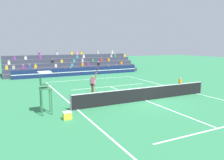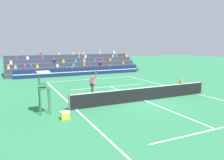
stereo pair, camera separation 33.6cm
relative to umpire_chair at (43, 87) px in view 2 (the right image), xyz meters
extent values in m
plane|color=#2D7A4C|center=(7.55, 0.00, -1.72)|extent=(120.00, 120.00, 0.00)
cube|color=white|center=(7.55, 11.90, -1.71)|extent=(11.00, 0.10, 0.01)
cube|color=white|center=(2.05, 0.00, -1.71)|extent=(0.10, 23.80, 0.01)
cube|color=white|center=(13.05, 0.00, -1.71)|extent=(0.10, 23.80, 0.01)
cube|color=white|center=(7.55, -6.43, -1.71)|extent=(8.25, 0.10, 0.01)
cube|color=white|center=(7.55, 6.43, -1.71)|extent=(8.25, 0.10, 0.01)
cube|color=white|center=(7.55, 0.00, -1.71)|extent=(0.10, 12.85, 0.01)
cylinder|color=slate|center=(1.60, 0.00, -1.17)|extent=(0.10, 0.10, 1.10)
cylinder|color=slate|center=(13.50, 0.00, -1.17)|extent=(0.10, 0.10, 1.10)
cube|color=black|center=(7.55, 0.00, -1.22)|extent=(11.90, 0.02, 1.00)
cube|color=white|center=(7.55, 0.00, -0.69)|extent=(11.90, 0.04, 0.06)
cube|color=navy|center=(7.55, 15.93, -1.17)|extent=(18.00, 0.24, 1.10)
cube|color=white|center=(7.55, 15.80, -1.17)|extent=(18.00, 0.02, 0.10)
cube|color=#383D4C|center=(7.55, 17.20, -1.44)|extent=(20.01, 0.95, 0.55)
cube|color=silver|center=(5.67, 17.03, -0.95)|extent=(0.32, 0.22, 0.44)
sphere|color=brown|center=(5.67, 17.03, -0.63)|extent=(0.18, 0.18, 0.18)
cube|color=#B2B2B7|center=(12.50, 17.03, -0.95)|extent=(0.32, 0.22, 0.44)
sphere|color=tan|center=(12.50, 17.03, -0.63)|extent=(0.18, 0.18, 0.18)
cube|color=red|center=(13.82, 17.03, -0.95)|extent=(0.32, 0.22, 0.44)
sphere|color=brown|center=(13.82, 17.03, -0.63)|extent=(0.18, 0.18, 0.18)
cube|color=#338C4C|center=(8.74, 17.03, -0.95)|extent=(0.32, 0.22, 0.44)
sphere|color=brown|center=(8.74, 17.03, -0.63)|extent=(0.18, 0.18, 0.18)
cube|color=#2D4CA5|center=(1.45, 17.03, -0.95)|extent=(0.32, 0.22, 0.44)
sphere|color=#9E7051|center=(1.45, 17.03, -0.63)|extent=(0.18, 0.18, 0.18)
cube|color=#B2B2B7|center=(6.40, 17.03, -0.95)|extent=(0.32, 0.22, 0.44)
sphere|color=beige|center=(6.40, 17.03, -0.63)|extent=(0.18, 0.18, 0.18)
cube|color=#383D4C|center=(7.55, 18.15, -1.17)|extent=(20.01, 0.95, 1.10)
cube|color=silver|center=(4.53, 17.98, -0.40)|extent=(0.32, 0.22, 0.44)
sphere|color=brown|center=(4.53, 17.98, -0.08)|extent=(0.18, 0.18, 0.18)
cube|color=purple|center=(0.16, 17.98, -0.40)|extent=(0.32, 0.22, 0.44)
sphere|color=tan|center=(0.16, 17.98, -0.08)|extent=(0.18, 0.18, 0.18)
cube|color=teal|center=(6.90, 17.98, -0.40)|extent=(0.32, 0.22, 0.44)
sphere|color=brown|center=(6.90, 17.98, -0.08)|extent=(0.18, 0.18, 0.18)
cube|color=black|center=(11.19, 17.98, -0.40)|extent=(0.32, 0.22, 0.44)
sphere|color=beige|center=(11.19, 17.98, -0.08)|extent=(0.18, 0.18, 0.18)
cube|color=purple|center=(9.41, 17.98, -0.40)|extent=(0.32, 0.22, 0.44)
sphere|color=brown|center=(9.41, 17.98, -0.08)|extent=(0.18, 0.18, 0.18)
cube|color=orange|center=(15.27, 17.98, -0.40)|extent=(0.32, 0.22, 0.44)
sphere|color=brown|center=(15.27, 17.98, -0.08)|extent=(0.18, 0.18, 0.18)
cube|color=#B2B2B7|center=(-1.03, 17.98, -0.40)|extent=(0.32, 0.22, 0.44)
sphere|color=brown|center=(-1.03, 17.98, -0.08)|extent=(0.18, 0.18, 0.18)
cube|color=orange|center=(8.55, 17.98, -0.40)|extent=(0.32, 0.22, 0.44)
sphere|color=tan|center=(8.55, 17.98, -0.08)|extent=(0.18, 0.18, 0.18)
cube|color=yellow|center=(1.76, 17.98, -0.40)|extent=(0.32, 0.22, 0.44)
sphere|color=tan|center=(1.76, 17.98, -0.08)|extent=(0.18, 0.18, 0.18)
cube|color=#2D4CA5|center=(0.97, 17.98, -0.40)|extent=(0.32, 0.22, 0.44)
sphere|color=tan|center=(0.97, 17.98, -0.08)|extent=(0.18, 0.18, 0.18)
cube|color=yellow|center=(-1.86, 17.98, -0.40)|extent=(0.32, 0.22, 0.44)
sphere|color=tan|center=(-1.86, 17.98, -0.08)|extent=(0.18, 0.18, 0.18)
cube|color=#383D4C|center=(7.55, 19.10, -0.89)|extent=(20.01, 0.95, 1.65)
cube|color=yellow|center=(5.62, 18.93, 0.15)|extent=(0.32, 0.22, 0.44)
sphere|color=brown|center=(5.62, 18.93, 0.47)|extent=(0.18, 0.18, 0.18)
cube|color=black|center=(4.30, 18.93, 0.15)|extent=(0.32, 0.22, 0.44)
sphere|color=tan|center=(4.30, 18.93, 0.47)|extent=(0.18, 0.18, 0.18)
cube|color=silver|center=(-1.51, 18.93, 0.15)|extent=(0.32, 0.22, 0.44)
sphere|color=tan|center=(-1.51, 18.93, 0.47)|extent=(0.18, 0.18, 0.18)
cube|color=#B2B2B7|center=(8.88, 18.93, 0.15)|extent=(0.32, 0.22, 0.44)
sphere|color=tan|center=(8.88, 18.93, 0.47)|extent=(0.18, 0.18, 0.18)
cube|color=teal|center=(7.52, 18.93, 0.15)|extent=(0.32, 0.22, 0.44)
sphere|color=brown|center=(7.52, 18.93, 0.47)|extent=(0.18, 0.18, 0.18)
cube|color=red|center=(12.07, 18.93, 0.15)|extent=(0.32, 0.22, 0.44)
sphere|color=brown|center=(12.07, 18.93, 0.47)|extent=(0.18, 0.18, 0.18)
cube|color=orange|center=(13.38, 18.93, 0.15)|extent=(0.32, 0.22, 0.44)
sphere|color=brown|center=(13.38, 18.93, 0.47)|extent=(0.18, 0.18, 0.18)
cube|color=#338C4C|center=(10.58, 18.93, 0.15)|extent=(0.32, 0.22, 0.44)
sphere|color=brown|center=(10.58, 18.93, 0.47)|extent=(0.18, 0.18, 0.18)
cube|color=#383D4C|center=(7.55, 20.05, -0.62)|extent=(20.01, 0.95, 2.20)
cube|color=yellow|center=(16.94, 19.88, 0.70)|extent=(0.32, 0.22, 0.44)
sphere|color=beige|center=(16.94, 19.88, 1.02)|extent=(0.18, 0.18, 0.18)
cube|color=#B2B2B7|center=(14.33, 19.88, 0.70)|extent=(0.32, 0.22, 0.44)
sphere|color=brown|center=(14.33, 19.88, 1.02)|extent=(0.18, 0.18, 0.18)
cube|color=#338C4C|center=(15.04, 19.88, 0.70)|extent=(0.32, 0.22, 0.44)
sphere|color=tan|center=(15.04, 19.88, 1.02)|extent=(0.18, 0.18, 0.18)
cube|color=purple|center=(2.74, 19.88, 0.70)|extent=(0.32, 0.22, 0.44)
sphere|color=brown|center=(2.74, 19.88, 1.02)|extent=(0.18, 0.18, 0.18)
cube|color=silver|center=(9.42, 19.88, 0.70)|extent=(0.32, 0.22, 0.44)
sphere|color=tan|center=(9.42, 19.88, 1.02)|extent=(0.18, 0.18, 0.18)
cube|color=teal|center=(8.32, 19.88, 0.70)|extent=(0.32, 0.22, 0.44)
sphere|color=brown|center=(8.32, 19.88, 1.02)|extent=(0.18, 0.18, 0.18)
cube|color=silver|center=(0.70, 19.88, 0.70)|extent=(0.32, 0.22, 0.44)
sphere|color=brown|center=(0.70, 19.88, 1.02)|extent=(0.18, 0.18, 0.18)
cube|color=purple|center=(-0.74, 19.88, 0.70)|extent=(0.32, 0.22, 0.44)
sphere|color=brown|center=(-0.74, 19.88, 1.02)|extent=(0.18, 0.18, 0.18)
cube|color=#383D4C|center=(7.55, 21.00, -0.34)|extent=(20.01, 0.95, 2.75)
cube|color=#B2B2B7|center=(5.40, 20.83, 1.25)|extent=(0.32, 0.22, 0.44)
sphere|color=brown|center=(5.40, 20.83, 1.57)|extent=(0.18, 0.18, 0.18)
cube|color=purple|center=(2.72, 20.83, 1.25)|extent=(0.32, 0.22, 0.44)
sphere|color=tan|center=(2.72, 20.83, 1.57)|extent=(0.18, 0.18, 0.18)
cube|color=pink|center=(8.62, 20.83, 1.25)|extent=(0.32, 0.22, 0.44)
sphere|color=#9E7051|center=(8.62, 20.83, 1.57)|extent=(0.18, 0.18, 0.18)
cube|color=yellow|center=(7.72, 20.83, 1.25)|extent=(0.32, 0.22, 0.44)
sphere|color=#9E7051|center=(7.72, 20.83, 1.57)|extent=(0.18, 0.18, 0.18)
cube|color=silver|center=(15.01, 20.83, 1.25)|extent=(0.32, 0.22, 0.44)
sphere|color=beige|center=(15.01, 20.83, 1.57)|extent=(0.18, 0.18, 0.18)
cube|color=yellow|center=(9.35, 20.83, 1.25)|extent=(0.32, 0.22, 0.44)
sphere|color=brown|center=(9.35, 20.83, 1.57)|extent=(0.18, 0.18, 0.18)
cube|color=#B2B2B7|center=(12.26, 20.83, 1.25)|extent=(0.32, 0.22, 0.44)
sphere|color=beige|center=(12.26, 20.83, 1.57)|extent=(0.18, 0.18, 0.18)
cylinder|color=#337047|center=(0.32, 0.32, -0.92)|extent=(0.07, 0.07, 1.60)
cylinder|color=#337047|center=(0.32, -0.32, -0.92)|extent=(0.07, 0.07, 1.60)
cylinder|color=#337047|center=(-0.24, 0.32, -0.92)|extent=(0.07, 0.07, 1.60)
cylinder|color=#337047|center=(-0.24, -0.32, -0.92)|extent=(0.07, 0.07, 1.60)
cube|color=#337047|center=(0.04, 0.00, -0.09)|extent=(0.68, 0.76, 0.06)
cube|color=#337047|center=(-0.02, 0.00, 0.14)|extent=(0.44, 0.48, 0.06)
cube|color=#337047|center=(-0.22, 0.00, 0.39)|extent=(0.06, 0.48, 0.52)
cube|color=white|center=(0.04, 0.00, 0.93)|extent=(0.76, 0.84, 0.04)
cube|color=black|center=(14.59, 3.69, -1.66)|extent=(0.28, 0.36, 0.12)
cube|color=black|center=(14.59, 3.69, -1.54)|extent=(0.28, 0.24, 0.18)
cube|color=orange|center=(14.59, 3.69, -1.25)|extent=(0.30, 0.18, 0.40)
sphere|color=tan|center=(14.59, 3.69, -0.96)|extent=(0.17, 0.17, 0.17)
cylinder|color=#9E7051|center=(4.46, 3.51, -1.27)|extent=(0.14, 0.14, 0.90)
cylinder|color=#9E7051|center=(4.53, 3.28, -1.27)|extent=(0.14, 0.14, 0.90)
cube|color=black|center=(4.51, 3.41, -0.78)|extent=(0.35, 0.38, 0.20)
cube|color=pink|center=(4.51, 3.41, -0.48)|extent=(0.38, 0.41, 0.56)
sphere|color=#9E7051|center=(4.51, 3.41, -0.12)|extent=(0.22, 0.22, 0.22)
cube|color=white|center=(4.49, 3.53, -1.67)|extent=(0.28, 0.25, 0.09)
cube|color=white|center=(4.56, 3.30, -1.67)|extent=(0.28, 0.25, 0.09)
cylinder|color=#9E7051|center=(4.36, 3.61, -0.54)|extent=(0.09, 0.09, 0.56)
cylinder|color=#9E7051|center=(4.68, 3.18, 0.03)|extent=(0.21, 0.23, 0.60)
cylinder|color=black|center=(4.73, 3.11, 0.42)|extent=(0.07, 0.08, 0.22)
torus|color=#B21E1E|center=(4.76, 3.08, 0.60)|extent=(0.24, 0.31, 0.37)
sphere|color=#C6DB33|center=(8.15, 8.77, -1.68)|extent=(0.07, 0.07, 0.07)
cube|color=yellow|center=(0.94, -1.55, -1.52)|extent=(0.48, 0.36, 0.40)
cube|color=white|center=(0.94, -1.55, -1.29)|extent=(0.50, 0.38, 0.05)
camera|label=1|loc=(-2.15, -13.61, 2.55)|focal=35.00mm
camera|label=2|loc=(-1.84, -13.76, 2.55)|focal=35.00mm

